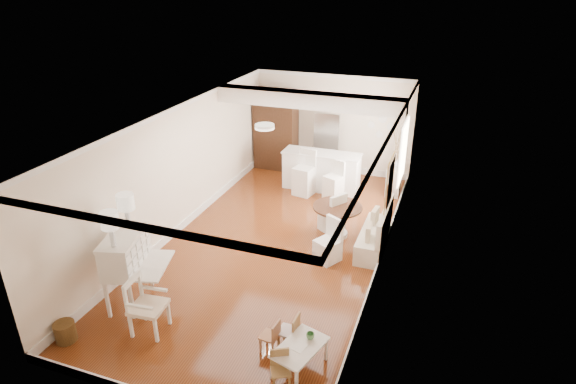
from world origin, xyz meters
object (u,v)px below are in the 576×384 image
Objects in this scene: wicker_basket at (65,332)px; kids_chair_b at (288,331)px; slip_chair_near at (328,241)px; kids_chair_a at (270,335)px; secretary_bureau at (127,269)px; dining_table at (337,221)px; kids_table at (300,358)px; pantry_cabinet at (276,130)px; fridge at (339,146)px; bar_stool_left at (304,173)px; kids_chair_c at (281,370)px; slip_chair_far at (332,211)px; bar_stool_right at (334,181)px; sideboard at (394,179)px; breakfast_counter at (321,171)px; gustavian_armchair at (148,306)px.

wicker_basket is 3.52m from kids_chair_b.
kids_chair_a is at bearing -63.86° from slip_chair_near.
secretary_bureau reaches higher than dining_table.
kids_table is at bearing -52.95° from slip_chair_near.
dining_table is 4.44m from pantry_cabinet.
dining_table is at bearing -76.08° from fridge.
bar_stool_left is at bearing 107.50° from kids_table.
kids_chair_c is 4.63m from slip_chair_far.
bar_stool_right is at bearing -131.98° from slip_chair_far.
dining_table is 1.37× the size of sideboard.
breakfast_counter reaches higher than kids_chair_b.
secretary_bureau is 1.36× the size of gustavian_armchair.
kids_chair_a is 0.91× the size of kids_chair_b.
wicker_basket is 0.42× the size of sideboard.
breakfast_counter is at bearing 66.12° from bar_stool_left.
kids_chair_c is at bearing -57.73° from bar_stool_right.
slip_chair_near is at bearing -53.30° from bar_stool_right.
kids_chair_c is 8.42m from pantry_cabinet.
bar_stool_right is at bearing 68.04° from wicker_basket.
kids_chair_a is 0.72m from kids_chair_c.
wicker_basket is 0.14× the size of pantry_cabinet.
slip_chair_far is at bearing -173.00° from kids_chair_b.
fridge is at bearing 81.92° from bar_stool_left.
bar_stool_left is 1.64m from fridge.
kids_chair_c is 4.40m from dining_table.
slip_chair_near is 0.39× the size of pantry_cabinet.
kids_table is 1.39× the size of kids_chair_b.
fridge is at bearing 58.04° from secretary_bureau.
bar_stool_right is 1.63m from fridge.
sideboard is at bearing 33.09° from bar_stool_left.
bar_stool_right reaches higher than slip_chair_near.
fridge is at bearing -15.08° from gustavian_armchair.
breakfast_counter is (1.80, 5.80, -0.15)m from secretary_bureau.
kids_chair_c reaches higher than kids_table.
sideboard is (0.75, 3.77, -0.08)m from slip_chair_near.
breakfast_counter reaches higher than kids_table.
slip_chair_near is (2.13, 3.00, -0.04)m from gustavian_armchair.
fridge is (1.22, 7.41, 0.41)m from gustavian_armchair.
bar_stool_left is at bearing -48.54° from pantry_cabinet.
dining_table is at bearing 73.42° from slip_chair_far.
fridge reaches higher than slip_chair_far.
kids_chair_c is (-0.15, -0.38, 0.07)m from kids_table.
kids_chair_a is at bearing -69.70° from pantry_cabinet.
slip_chair_near is at bearing -57.67° from pantry_cabinet.
wicker_basket is 8.43m from fridge.
secretary_bureau reaches higher than kids_chair_c.
dining_table is 2.32m from bar_stool_left.
gustavian_armchair is 3.68m from slip_chair_near.
kids_chair_b is at bearing -63.23° from bar_stool_left.
gustavian_armchair is 1.74× the size of kids_chair_c.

